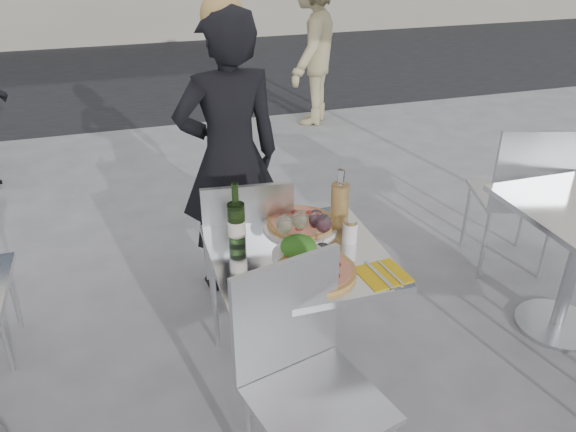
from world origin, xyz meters
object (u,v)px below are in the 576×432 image
object	(u,v)px
chair_far	(247,246)
napkin_left	(254,297)
wineglass_red_a	(316,220)
carafe	(340,206)
chair_near	(303,368)
wineglass_white_b	(300,221)
pedestrian_b	(312,46)
woman_diner	(230,158)
side_chair_rfar	(521,188)
wineglass_red_b	(324,225)
pizza_near	(316,271)
main_table	(298,294)
napkin_right	(383,274)
salad_plate	(298,248)
sugar_shaker	(350,231)
pizza_far	(301,223)
wine_bottle	(236,223)
wineglass_white_a	(284,225)

from	to	relation	value
chair_far	napkin_left	distance (m)	0.73
wineglass_red_a	carafe	bearing A→B (deg)	30.24
chair_near	chair_far	bearing A→B (deg)	75.27
chair_near	carafe	world-z (taller)	carafe
carafe	wineglass_white_b	bearing A→B (deg)	-162.33
chair_far	pedestrian_b	world-z (taller)	pedestrian_b
woman_diner	side_chair_rfar	bearing A→B (deg)	161.89
carafe	side_chair_rfar	bearing A→B (deg)	17.55
wineglass_red_b	side_chair_rfar	bearing A→B (deg)	20.68
chair_near	pizza_near	bearing A→B (deg)	49.39
main_table	napkin_right	xyz separation A→B (m)	(0.27, -0.25, 0.21)
woman_diner	carafe	world-z (taller)	woman_diner
chair_near	salad_plate	xyz separation A→B (m)	(0.12, 0.45, 0.22)
carafe	napkin_right	xyz separation A→B (m)	(0.03, -0.39, -0.11)
woman_diner	sugar_shaker	size ratio (longest dim) A/B	15.24
wineglass_white_b	wineglass_red_b	world-z (taller)	same
chair_far	side_chair_rfar	xyz separation A→B (m)	(1.69, 0.12, 0.02)
pedestrian_b	pizza_far	distance (m)	3.69
pizza_near	napkin_right	xyz separation A→B (m)	(0.25, -0.09, -0.01)
wineglass_red_a	main_table	bearing A→B (deg)	-147.51
wineglass_white_b	pizza_far	bearing A→B (deg)	70.44
pizza_far	wineglass_red_b	world-z (taller)	wineglass_red_b
salad_plate	napkin_left	xyz separation A→B (m)	(-0.25, -0.23, -0.03)
wineglass_white_b	wineglass_red_b	size ratio (longest dim) A/B	1.00
sugar_shaker	side_chair_rfar	bearing A→B (deg)	22.07
pedestrian_b	woman_diner	bearing A→B (deg)	5.94
main_table	wineglass_red_a	xyz separation A→B (m)	(0.10, 0.06, 0.32)
wine_bottle	napkin_right	bearing A→B (deg)	-37.26
pedestrian_b	main_table	bearing A→B (deg)	13.60
main_table	side_chair_rfar	distance (m)	1.66
side_chair_rfar	pizza_near	world-z (taller)	side_chair_rfar
pizza_near	napkin_right	distance (m)	0.27
salad_plate	wine_bottle	size ratio (longest dim) A/B	0.75
wineglass_white_a	napkin_left	xyz separation A→B (m)	(-0.21, -0.30, -0.11)
wine_bottle	wineglass_red_a	distance (m)	0.34
woman_diner	napkin_left	world-z (taller)	woman_diner
wineglass_white_b	wineglass_red_a	bearing A→B (deg)	-11.89
salad_plate	wineglass_red_a	xyz separation A→B (m)	(0.11, 0.08, 0.07)
salad_plate	wineglass_white_b	size ratio (longest dim) A/B	1.40
salad_plate	wineglass_red_b	xyz separation A→B (m)	(0.12, 0.03, 0.07)
pedestrian_b	wineglass_white_a	size ratio (longest dim) A/B	10.27
wineglass_white_b	carafe	bearing A→B (deg)	17.67
chair_near	wineglass_red_b	bearing A→B (deg)	48.62
pizza_far	wineglass_red_b	size ratio (longest dim) A/B	2.20
woman_diner	sugar_shaker	world-z (taller)	woman_diner
chair_near	carafe	xyz separation A→B (m)	(0.37, 0.61, 0.30)
side_chair_rfar	napkin_right	distance (m)	1.54
pizza_near	sugar_shaker	size ratio (longest dim) A/B	3.03
salad_plate	napkin_left	world-z (taller)	salad_plate
pizza_near	pizza_far	distance (m)	0.38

